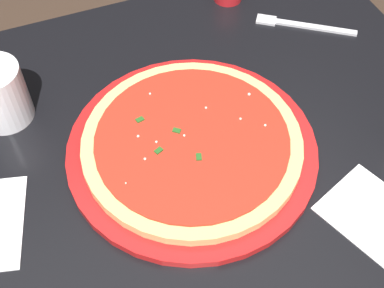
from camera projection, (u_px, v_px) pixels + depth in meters
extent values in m
cube|color=black|center=(284.00, 105.00, 1.36)|extent=(0.06, 0.06, 0.72)
cube|color=black|center=(193.00, 172.00, 0.78)|extent=(0.94, 0.83, 0.03)
cylinder|color=red|center=(192.00, 149.00, 0.78)|extent=(0.38, 0.38, 0.01)
cylinder|color=#DBB26B|center=(192.00, 143.00, 0.77)|extent=(0.33, 0.33, 0.02)
cylinder|color=red|center=(192.00, 139.00, 0.76)|extent=(0.29, 0.29, 0.00)
sphere|color=#EFEACC|center=(156.00, 142.00, 0.75)|extent=(0.00, 0.00, 0.00)
sphere|color=#EFEACC|center=(240.00, 119.00, 0.78)|extent=(0.00, 0.00, 0.00)
sphere|color=#EFEACC|center=(145.00, 159.00, 0.73)|extent=(0.00, 0.00, 0.00)
sphere|color=#EFEACC|center=(126.00, 183.00, 0.71)|extent=(0.00, 0.00, 0.00)
sphere|color=#EFEACC|center=(185.00, 135.00, 0.76)|extent=(0.00, 0.00, 0.00)
sphere|color=#EFEACC|center=(249.00, 94.00, 0.81)|extent=(0.00, 0.00, 0.00)
sphere|color=#EFEACC|center=(138.00, 136.00, 0.76)|extent=(0.00, 0.00, 0.00)
sphere|color=#EFEACC|center=(206.00, 108.00, 0.79)|extent=(0.00, 0.00, 0.00)
sphere|color=#EFEACC|center=(150.00, 94.00, 0.81)|extent=(0.00, 0.00, 0.00)
sphere|color=#EFEACC|center=(265.00, 125.00, 0.77)|extent=(0.00, 0.00, 0.00)
sphere|color=#EFEACC|center=(183.00, 136.00, 0.76)|extent=(0.00, 0.00, 0.00)
cube|color=#23561E|center=(177.00, 130.00, 0.77)|extent=(0.01, 0.01, 0.00)
cube|color=#23561E|center=(140.00, 120.00, 0.78)|extent=(0.01, 0.01, 0.00)
cube|color=#23561E|center=(159.00, 150.00, 0.74)|extent=(0.01, 0.01, 0.00)
cube|color=#23561E|center=(199.00, 157.00, 0.74)|extent=(0.01, 0.01, 0.00)
cube|color=white|center=(378.00, 218.00, 0.71)|extent=(0.16, 0.18, 0.00)
cube|color=silver|center=(316.00, 27.00, 0.96)|extent=(0.13, 0.10, 0.00)
cube|color=silver|center=(266.00, 20.00, 0.97)|extent=(0.04, 0.04, 0.00)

